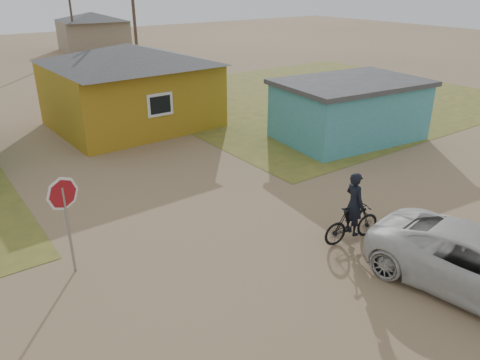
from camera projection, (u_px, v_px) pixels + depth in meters
name	position (u px, v px, depth m)	size (l,w,h in m)	color
ground	(279.00, 279.00, 11.30)	(120.00, 120.00, 0.00)	#907553
grass_ne	(317.00, 96.00, 28.47)	(20.00, 18.00, 0.00)	olive
house_yellow	(130.00, 84.00, 22.24)	(7.72, 6.76, 3.90)	#A07918
shed_turquoise	(349.00, 109.00, 20.71)	(6.71, 4.93, 2.60)	teal
house_beige_east	(93.00, 31.00, 45.65)	(6.95, 6.05, 3.60)	gray
utility_pole_near	(134.00, 21.00, 29.48)	(1.40, 0.20, 8.00)	#4F3A2F
utility_pole_far	(70.00, 8.00, 41.91)	(1.40, 0.20, 8.00)	#4F3A2F
stop_sign	(64.00, 204.00, 10.87)	(0.83, 0.12, 2.53)	gray
cyclist	(353.00, 217.00, 12.66)	(1.85, 0.79, 2.03)	black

